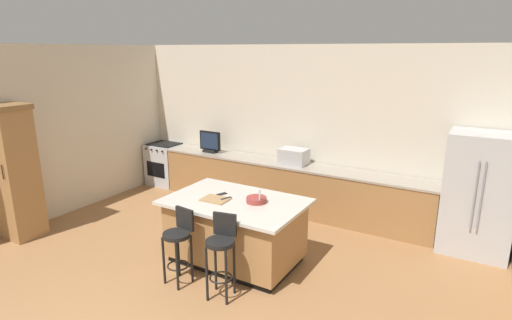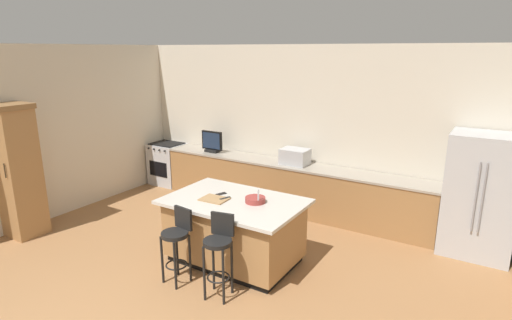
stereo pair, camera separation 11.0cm
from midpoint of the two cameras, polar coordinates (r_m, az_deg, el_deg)
wall_back at (r=7.57m, az=6.11°, el=4.43°), size 7.46×0.12×2.96m
wall_left at (r=8.01m, az=-25.79°, el=3.60°), size 0.12×5.28×2.96m
counter_back at (r=7.55m, az=3.89°, el=-3.68°), size 5.19×0.62×0.89m
kitchen_island at (r=5.76m, az=-3.41°, el=-9.69°), size 1.86×1.22×0.90m
refrigerator at (r=6.64m, az=28.14°, el=-4.17°), size 0.93×0.77×1.77m
range_oven at (r=9.18m, az=-12.82°, el=-0.54°), size 0.70×0.63×0.91m
cabinet_tower at (r=7.30m, az=-30.80°, el=-1.21°), size 0.56×0.55×2.09m
microwave at (r=7.33m, az=4.84°, el=0.50°), size 0.48×0.36×0.28m
tv_monitor at (r=8.19m, az=-6.78°, el=2.41°), size 0.47×0.16×0.42m
sink_faucet_back at (r=7.52m, az=3.55°, el=0.75°), size 0.02×0.02×0.24m
sink_faucet_island at (r=5.35m, az=-0.08°, el=-5.24°), size 0.02×0.02×0.22m
bar_stool_left at (r=5.31m, az=-11.27°, el=-10.83°), size 0.34×0.35×0.97m
bar_stool_right at (r=4.93m, az=-5.49°, el=-12.17°), size 0.34×0.36×1.02m
fruit_bowl at (r=5.49m, az=-0.52°, el=-5.54°), size 0.27×0.27×0.07m
cell_phone at (r=5.82m, az=-5.32°, el=-4.73°), size 0.12×0.17×0.01m
tv_remote at (r=5.61m, az=-4.74°, el=-5.40°), size 0.10×0.17×0.02m
cutting_board at (r=5.61m, az=-6.24°, el=-5.46°), size 0.37×0.29×0.02m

